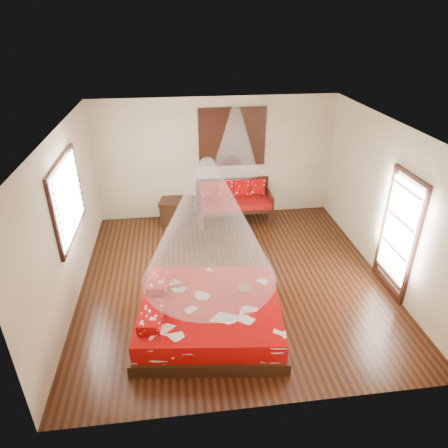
{
  "coord_description": "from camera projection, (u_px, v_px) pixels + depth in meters",
  "views": [
    {
      "loc": [
        -0.94,
        -6.01,
        4.39
      ],
      "look_at": [
        -0.16,
        0.02,
        1.15
      ],
      "focal_mm": 32.0,
      "sensor_mm": 36.0,
      "label": 1
    }
  ],
  "objects": [
    {
      "name": "bed",
      "position": [
        209.0,
        314.0,
        6.18
      ],
      "size": [
        2.41,
        2.23,
        0.65
      ],
      "rotation": [
        0.0,
        0.0,
        -0.11
      ],
      "color": "black",
      "rests_on": "floor"
    },
    {
      "name": "daybed",
      "position": [
        234.0,
        199.0,
        9.31
      ],
      "size": [
        1.73,
        0.77,
        0.94
      ],
      "color": "black",
      "rests_on": "floor"
    },
    {
      "name": "glazed_door",
      "position": [
        398.0,
        235.0,
        6.71
      ],
      "size": [
        0.08,
        1.02,
        2.16
      ],
      "color": "black",
      "rests_on": "floor"
    },
    {
      "name": "window_left",
      "position": [
        68.0,
        199.0,
        6.5
      ],
      "size": [
        0.1,
        1.74,
        1.34
      ],
      "color": "black",
      "rests_on": "wall_left"
    },
    {
      "name": "mosquito_net_main",
      "position": [
        208.0,
        223.0,
        5.43
      ],
      "size": [
        1.96,
        1.96,
        1.8
      ],
      "primitive_type": "cone",
      "color": "white",
      "rests_on": "ceiling"
    },
    {
      "name": "wine_tray",
      "position": [
        245.0,
        286.0,
        6.32
      ],
      "size": [
        0.23,
        0.23,
        0.19
      ],
      "rotation": [
        0.0,
        0.0,
        0.4
      ],
      "color": "brown",
      "rests_on": "bed"
    },
    {
      "name": "storage_chest",
      "position": [
        178.0,
        211.0,
        9.34
      ],
      "size": [
        0.89,
        0.72,
        0.54
      ],
      "rotation": [
        0.0,
        0.0,
        -0.2
      ],
      "color": "black",
      "rests_on": "floor"
    },
    {
      "name": "mosquito_net_daybed",
      "position": [
        235.0,
        139.0,
        8.5
      ],
      "size": [
        1.03,
        1.03,
        1.5
      ],
      "primitive_type": "cone",
      "color": "white",
      "rests_on": "ceiling"
    },
    {
      "name": "room",
      "position": [
        234.0,
        211.0,
        6.77
      ],
      "size": [
        5.54,
        5.54,
        2.84
      ],
      "color": "black",
      "rests_on": "ground"
    },
    {
      "name": "shutter_panel",
      "position": [
        232.0,
        137.0,
        8.96
      ],
      "size": [
        1.52,
        0.06,
        1.32
      ],
      "color": "black",
      "rests_on": "wall_back"
    }
  ]
}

